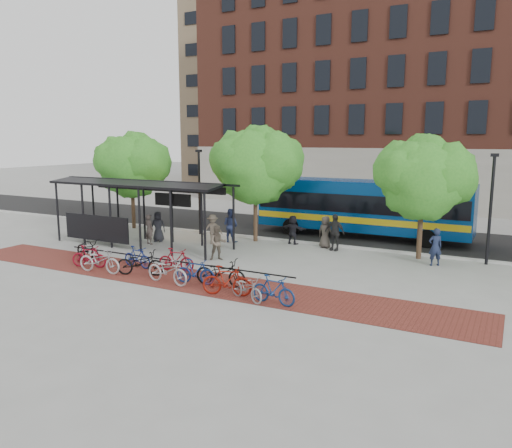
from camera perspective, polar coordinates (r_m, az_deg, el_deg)
The scene contains 34 objects.
ground at distance 24.29m, azimuth 2.56°, elevation -4.03°, with size 160.00×160.00×0.00m, color #9E9E99.
asphalt_street at distance 31.55m, azimuth 8.79°, elevation -0.91°, with size 160.00×8.00×0.01m, color black.
curb at distance 27.86m, azimuth 6.09°, elevation -2.16°, with size 160.00×0.25×0.12m, color #B7B7B2.
brick_strip at distance 21.11m, azimuth -8.28°, elevation -6.24°, with size 24.00×3.00×0.01m, color maroon.
bike_rack_rail at distance 22.56m, azimuth -9.61°, elevation -5.24°, with size 12.00×0.05×0.95m, color black.
building_tower at distance 67.28m, azimuth 5.03°, elevation 17.61°, with size 22.00×22.00×30.00m, color #7A664C.
bus_shelter at distance 27.82m, azimuth -13.19°, elevation 3.75°, with size 10.60×3.07×3.60m.
tree_a at distance 33.08m, azimuth -13.88°, elevation 6.80°, with size 4.90×4.00×6.18m.
tree_b at distance 27.92m, azimuth 0.16°, elevation 7.04°, with size 5.15×4.20×6.47m.
tree_c at distance 25.07m, azimuth 18.77°, elevation 5.28°, with size 4.66×3.80×5.92m.
lamp_post_left at distance 30.37m, azimuth -6.49°, elevation 3.96°, with size 0.35×0.20×5.12m.
lamp_post_right at distance 25.15m, azimuth 25.25°, elevation 1.88°, with size 0.35×0.20×5.12m.
bus at distance 30.04m, azimuth 12.01°, elevation 2.15°, with size 12.38×2.98×3.34m.
bike_0 at distance 25.08m, azimuth -18.65°, elevation -2.80°, with size 0.73×2.11×1.11m, color black.
bike_1 at distance 23.87m, azimuth -18.56°, elevation -3.54°, with size 0.47×1.68×1.01m, color maroon.
bike_2 at distance 22.77m, azimuth -17.45°, elevation -3.98°, with size 0.74×2.12×1.11m, color #ADADB0.
bike_3 at distance 23.24m, azimuth -13.43°, elevation -3.69°, with size 0.46×1.63×0.98m, color navy.
bike_4 at distance 21.90m, azimuth -13.09°, elevation -4.34°, with size 0.73×2.09×1.10m, color black.
bike_5 at distance 22.32m, azimuth -9.11°, elevation -4.04°, with size 0.48×1.70×1.02m, color maroon.
bike_6 at distance 20.43m, azimuth -10.08°, elevation -5.24°, with size 0.74×2.12×1.11m, color #ACACAE.
bike_7 at distance 20.25m, azimuth -6.94°, elevation -5.42°, with size 0.48×1.70×1.02m, color navy.
bike_8 at distance 19.87m, azimuth -4.05°, elevation -5.53°, with size 0.74×2.12×1.11m, color black.
bike_9 at distance 18.66m, azimuth -3.35°, elevation -6.49°, with size 0.54×1.90×1.14m, color maroon.
bike_10 at distance 18.15m, azimuth -1.06°, elevation -7.32°, with size 0.61×1.74×0.92m, color gray.
bike_11 at distance 17.70m, azimuth 2.01°, elevation -7.55°, with size 0.49×1.74×1.05m, color navy.
pedestrian_0 at distance 28.78m, azimuth -11.13°, elevation -0.28°, with size 0.84×0.55×1.72m, color black.
pedestrian_1 at distance 28.11m, azimuth -12.11°, elevation -0.60°, with size 0.61×0.40×1.67m, color #443A36.
pedestrian_2 at distance 28.09m, azimuth -2.93°, elevation -0.16°, with size 0.93×0.72×1.91m, color #1F284A.
pedestrian_3 at distance 27.66m, azimuth -4.96°, elevation -0.61°, with size 1.06×0.61×1.65m, color brown.
pedestrian_4 at distance 26.27m, azimuth 8.97°, elevation -0.94°, with size 1.13×0.47×1.92m, color #242424.
pedestrian_5 at distance 27.62m, azimuth 4.23°, elevation -0.66°, with size 1.49×0.47×1.61m, color black.
pedestrian_6 at distance 26.85m, azimuth 7.94°, elevation -0.91°, with size 0.84×0.54×1.71m, color #433C35.
pedestrian_7 at distance 24.31m, azimuth 19.80°, elevation -2.48°, with size 0.64×0.42×1.75m, color #1A223C.
pedestrian_8 at distance 23.99m, azimuth -4.38°, elevation -2.16°, with size 0.82×0.64×1.69m, color brown.
Camera 1 is at (10.05, -21.34, 5.79)m, focal length 35.00 mm.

